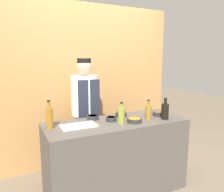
{
  "coord_description": "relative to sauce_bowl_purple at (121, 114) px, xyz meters",
  "views": [
    {
      "loc": [
        -1.14,
        -2.18,
        1.61
      ],
      "look_at": [
        0.0,
        0.13,
        1.16
      ],
      "focal_mm": 35.0,
      "sensor_mm": 36.0,
      "label": 1
    }
  ],
  "objects": [
    {
      "name": "bottle_vinegar",
      "position": [
        0.23,
        -0.25,
        0.06
      ],
      "size": [
        0.07,
        0.07,
        0.24
      ],
      "color": "olive",
      "rests_on": "counter"
    },
    {
      "name": "bottle_soy",
      "position": [
        0.42,
        -0.34,
        0.07
      ],
      "size": [
        0.09,
        0.09,
        0.26
      ],
      "color": "black",
      "rests_on": "counter"
    },
    {
      "name": "sauce_bowl_brown",
      "position": [
        0.45,
        -0.18,
        0.0
      ],
      "size": [
        0.15,
        0.15,
        0.05
      ],
      "color": "#2D2D2D",
      "rests_on": "counter"
    },
    {
      "name": "bottle_oil",
      "position": [
        -0.15,
        -0.28,
        0.07
      ],
      "size": [
        0.08,
        0.08,
        0.25
      ],
      "color": "olive",
      "rests_on": "counter"
    },
    {
      "name": "cutting_board",
      "position": [
        -0.61,
        -0.17,
        -0.02
      ],
      "size": [
        0.38,
        0.19,
        0.02
      ],
      "color": "white",
      "rests_on": "counter"
    },
    {
      "name": "sauce_bowl_green",
      "position": [
        -0.2,
        -0.13,
        -0.0
      ],
      "size": [
        0.12,
        0.12,
        0.05
      ],
      "color": "#2D2D2D",
      "rests_on": "counter"
    },
    {
      "name": "sauce_bowl_purple",
      "position": [
        0.0,
        0.0,
        0.0
      ],
      "size": [
        0.14,
        0.14,
        0.05
      ],
      "color": "#2D2D2D",
      "rests_on": "counter"
    },
    {
      "name": "chef_center",
      "position": [
        -0.34,
        0.41,
        -0.04
      ],
      "size": [
        0.36,
        0.36,
        1.61
      ],
      "color": "#28282D",
      "rests_on": "ground_plane"
    },
    {
      "name": "cabinet_wall",
      "position": [
        -0.15,
        0.84,
        0.29
      ],
      "size": [
        2.75,
        0.18,
        2.4
      ],
      "color": "#B7844C",
      "rests_on": "ground_plane"
    },
    {
      "name": "sauce_bowl_red",
      "position": [
        -0.37,
        0.03,
        -0.0
      ],
      "size": [
        0.14,
        0.14,
        0.05
      ],
      "color": "#2D2D2D",
      "rests_on": "counter"
    },
    {
      "name": "ground_plane",
      "position": [
        -0.15,
        -0.17,
        -0.91
      ],
      "size": [
        14.0,
        14.0,
        0.0
      ],
      "primitive_type": "plane",
      "color": "#756651"
    },
    {
      "name": "sauce_bowl_orange",
      "position": [
        0.01,
        -0.29,
        -0.0
      ],
      "size": [
        0.17,
        0.17,
        0.05
      ],
      "color": "#2D2D2D",
      "rests_on": "counter"
    },
    {
      "name": "counter",
      "position": [
        -0.15,
        -0.17,
        -0.47
      ],
      "size": [
        1.66,
        0.64,
        0.88
      ],
      "color": "#514C47",
      "rests_on": "ground_plane"
    },
    {
      "name": "bottle_amber",
      "position": [
        -0.9,
        -0.09,
        0.09
      ],
      "size": [
        0.07,
        0.07,
        0.3
      ],
      "color": "#9E661E",
      "rests_on": "counter"
    }
  ]
}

